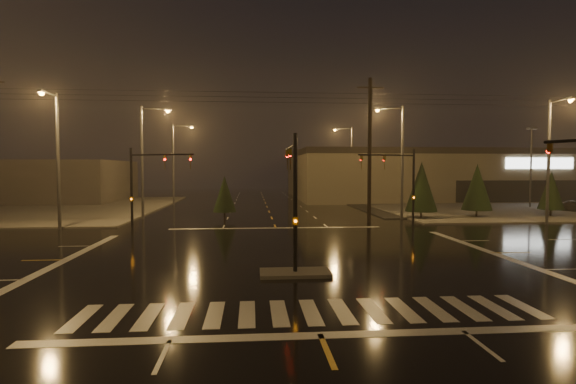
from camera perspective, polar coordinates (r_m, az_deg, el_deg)
The scene contains 24 objects.
ground at distance 23.31m, azimuth -0.05°, elevation -8.17°, with size 140.00×140.00×0.00m, color black.
sidewalk_ne at distance 61.82m, azimuth 26.34°, elevation -1.44°, with size 36.00×36.00×0.12m, color #4E4C46.
sidewalk_nw at distance 59.99m, azimuth -32.68°, elevation -1.73°, with size 36.00×36.00×0.12m, color #4E4C46.
median_island at distance 19.40m, azimuth 0.93°, elevation -10.23°, with size 3.00×1.60×0.15m, color #4E4C46.
crosswalk at distance 14.63m, azimuth 2.92°, elevation -14.96°, with size 15.00×2.60×0.01m, color beige.
stop_bar_near at distance 12.76m, azimuth 4.17°, elevation -17.70°, with size 16.00×0.50×0.01m, color beige.
stop_bar_far at distance 34.14m, azimuth -1.55°, elevation -4.59°, with size 16.00×0.50×0.01m, color beige.
parking_lot at distance 62.91m, azimuth 31.18°, elevation -1.51°, with size 50.00×24.00×0.08m, color black.
retail_building at distance 78.03m, azimuth 23.50°, elevation 2.26°, with size 60.20×28.30×7.20m.
commercial_block at distance 72.80m, azimuth -31.80°, elevation 1.20°, with size 30.00×18.00×5.60m, color #393432.
signal_mast_median at distance 19.82m, azimuth 0.67°, elevation 0.80°, with size 0.25×4.59×6.00m.
signal_mast_ne at distance 34.84m, azimuth 14.32°, elevation 1.72°, with size 4.84×1.86×6.00m.
signal_mast_nw at distance 33.81m, azimuth -17.78°, elevation 1.63°, with size 4.84×1.86×6.00m.
streetlight_1 at distance 41.86m, azimuth -17.64°, elevation 4.62°, with size 2.77×0.32×10.00m.
streetlight_2 at distance 57.57m, azimuth -14.07°, elevation 4.19°, with size 2.77×0.32×10.00m.
streetlight_3 at distance 40.94m, azimuth 13.92°, elevation 4.72°, with size 2.77×0.32×10.00m.
streetlight_4 at distance 60.23m, azimuth 7.82°, elevation 4.20°, with size 2.77×0.32×10.00m.
streetlight_5 at distance 36.82m, azimuth -27.39°, elevation 4.67°, with size 0.32×2.77×10.00m.
streetlight_6 at distance 41.53m, azimuth 30.45°, elevation 4.37°, with size 0.32×2.77×10.00m.
utility_pole_1 at distance 38.12m, azimuth 10.33°, elevation 5.38°, with size 2.20×0.32×12.00m.
conifer_0 at distance 41.81m, azimuth 16.58°, elevation 0.68°, with size 2.83×2.83×5.12m.
conifer_1 at distance 44.73m, azimuth 22.88°, elevation 0.60°, with size 2.72×2.72×4.95m.
conifer_2 at distance 48.36m, azimuth 30.43°, elevation 0.19°, with size 2.30×2.30×4.29m.
conifer_3 at distance 39.83m, azimuth -8.06°, elevation -0.24°, with size 2.03×2.03×3.87m.
Camera 1 is at (-1.86, -22.79, 4.51)m, focal length 28.00 mm.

